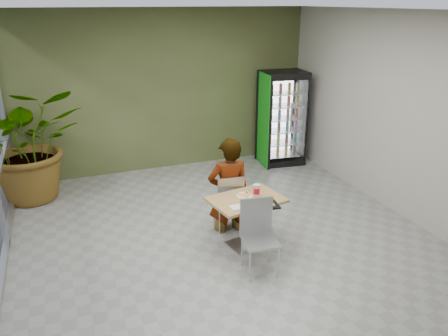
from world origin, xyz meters
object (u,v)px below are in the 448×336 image
(chair_near, at_px, (258,230))
(cafeteria_tray, at_px, (264,205))
(chair_far, at_px, (229,198))
(seated_woman, at_px, (229,194))
(soda_cup, at_px, (257,190))
(dining_table, at_px, (246,212))
(beverage_fridge, at_px, (282,118))
(potted_plant, at_px, (30,144))

(chair_near, xyz_separation_m, cafeteria_tray, (0.20, 0.27, 0.19))
(chair_far, bearing_deg, cafeteria_tray, 106.98)
(seated_woman, xyz_separation_m, soda_cup, (0.21, -0.52, 0.25))
(soda_cup, bearing_deg, seated_woman, 112.41)
(chair_far, bearing_deg, dining_table, 100.87)
(chair_far, distance_m, beverage_fridge, 3.27)
(seated_woman, height_order, potted_plant, potted_plant)
(soda_cup, height_order, cafeteria_tray, soda_cup)
(seated_woman, bearing_deg, beverage_fridge, -127.01)
(dining_table, height_order, soda_cup, soda_cup)
(chair_near, distance_m, beverage_fridge, 4.14)
(chair_near, xyz_separation_m, soda_cup, (0.26, 0.61, 0.26))
(chair_far, distance_m, soda_cup, 0.60)
(chair_near, bearing_deg, potted_plant, 136.65)
(chair_near, bearing_deg, soda_cup, 75.43)
(chair_near, xyz_separation_m, potted_plant, (-2.72, 3.43, 0.43))
(seated_woman, distance_m, cafeteria_tray, 0.89)
(chair_near, height_order, beverage_fridge, beverage_fridge)
(beverage_fridge, bearing_deg, chair_far, -125.62)
(chair_near, bearing_deg, dining_table, 89.94)
(soda_cup, bearing_deg, beverage_fridge, 55.98)
(cafeteria_tray, bearing_deg, beverage_fridge, 58.19)
(dining_table, bearing_deg, cafeteria_tray, -68.66)
(potted_plant, bearing_deg, soda_cup, -43.45)
(chair_far, relative_size, cafeteria_tray, 2.32)
(dining_table, distance_m, seated_woman, 0.56)
(beverage_fridge, bearing_deg, soda_cup, -117.64)
(chair_far, height_order, soda_cup, soda_cup)
(seated_woman, bearing_deg, chair_far, 84.11)
(chair_near, height_order, seated_woman, seated_woman)
(dining_table, relative_size, cafeteria_tray, 2.77)
(chair_far, xyz_separation_m, beverage_fridge, (2.17, 2.40, 0.45))
(chair_far, bearing_deg, seated_woman, -95.89)
(potted_plant, bearing_deg, chair_near, -51.57)
(cafeteria_tray, xyz_separation_m, potted_plant, (-2.93, 3.17, 0.24))
(dining_table, distance_m, chair_near, 0.58)
(dining_table, height_order, chair_far, chair_far)
(beverage_fridge, bearing_deg, cafeteria_tray, -115.43)
(seated_woman, distance_m, beverage_fridge, 3.22)
(soda_cup, bearing_deg, chair_far, 115.20)
(chair_far, relative_size, chair_near, 0.93)
(seated_woman, relative_size, soda_cup, 10.66)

